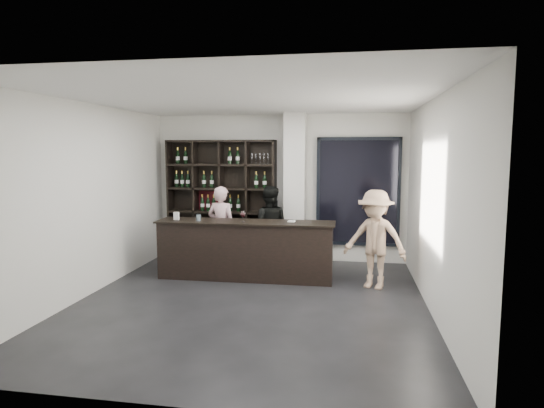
% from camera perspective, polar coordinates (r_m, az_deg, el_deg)
% --- Properties ---
extents(floor, '(5.00, 5.50, 0.01)m').
position_cam_1_polar(floor, '(6.73, -2.73, -12.30)').
color(floor, black).
rests_on(floor, ground).
extents(wine_shelf, '(2.20, 0.35, 2.40)m').
position_cam_1_polar(wine_shelf, '(9.19, -6.35, 0.48)').
color(wine_shelf, black).
rests_on(wine_shelf, floor).
extents(structural_column, '(0.40, 0.40, 2.90)m').
position_cam_1_polar(structural_column, '(8.78, 2.91, 1.87)').
color(structural_column, silver).
rests_on(structural_column, floor).
extents(glass_panel, '(1.60, 0.08, 2.10)m').
position_cam_1_polar(glass_panel, '(8.95, 10.73, 1.53)').
color(glass_panel, black).
rests_on(glass_panel, floor).
extents(tasting_counter, '(3.04, 0.63, 1.00)m').
position_cam_1_polar(tasting_counter, '(7.82, -3.35, -5.77)').
color(tasting_counter, black).
rests_on(tasting_counter, floor).
extents(taster_pink, '(0.63, 0.49, 1.54)m').
position_cam_1_polar(taster_pink, '(8.52, -6.35, -2.93)').
color(taster_pink, '#D0A4A7').
rests_on(taster_pink, floor).
extents(taster_black, '(0.77, 0.61, 1.54)m').
position_cam_1_polar(taster_black, '(8.57, -0.40, -2.84)').
color(taster_black, black).
rests_on(taster_black, floor).
extents(customer, '(1.16, 0.92, 1.58)m').
position_cam_1_polar(customer, '(7.41, 12.79, -4.34)').
color(customer, '#A28267').
rests_on(customer, floor).
extents(wine_glass, '(0.10, 0.10, 0.20)m').
position_cam_1_polar(wine_glass, '(7.66, -3.67, -1.47)').
color(wine_glass, white).
rests_on(wine_glass, tasting_counter).
extents(spit_cup, '(0.09, 0.09, 0.10)m').
position_cam_1_polar(spit_cup, '(7.85, -9.21, -1.72)').
color(spit_cup, '#9FB4BF').
rests_on(spit_cup, tasting_counter).
extents(napkin_stack, '(0.12, 0.12, 0.02)m').
position_cam_1_polar(napkin_stack, '(7.65, 2.46, -2.18)').
color(napkin_stack, white).
rests_on(napkin_stack, tasting_counter).
extents(card_stand, '(0.09, 0.06, 0.14)m').
position_cam_1_polar(card_stand, '(8.03, -11.91, -1.48)').
color(card_stand, white).
rests_on(card_stand, tasting_counter).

